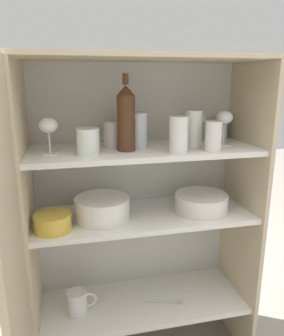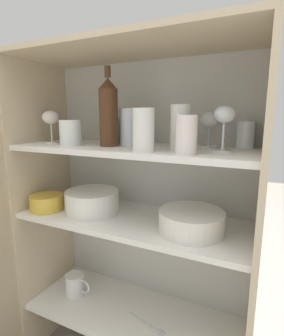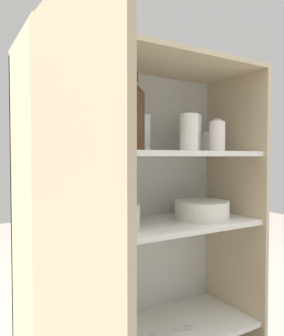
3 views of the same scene
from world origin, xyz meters
name	(u,v)px [view 2 (image 2 of 3)]	position (x,y,z in m)	size (l,w,h in m)	color
cupboard_back_panel	(150,212)	(0.00, 0.34, 0.64)	(0.92, 0.02, 1.28)	silver
cupboard_side_left	(46,209)	(-0.45, 0.17, 0.64)	(0.02, 0.37, 1.28)	#CCB793
cupboard_side_right	(257,252)	(0.45, 0.17, 0.64)	(0.02, 0.37, 1.28)	#CCB793
cupboard_top_panel	(130,48)	(0.00, 0.17, 1.29)	(0.92, 0.37, 0.02)	#CCB793
shelf_board_lower	(133,314)	(0.00, 0.17, 0.25)	(0.88, 0.33, 0.02)	white
shelf_board_middle	(132,220)	(0.00, 0.17, 0.67)	(0.88, 0.33, 0.02)	white
shelf_board_upper	(131,149)	(0.00, 0.17, 0.94)	(0.88, 0.33, 0.02)	white
tumbler_glass_0	(71,133)	(-0.22, 0.09, 1.00)	(0.08, 0.08, 0.09)	white
tumbler_glass_1	(180,128)	(0.19, 0.14, 1.02)	(0.07, 0.07, 0.14)	white
tumbler_glass_2	(112,131)	(-0.11, 0.22, 1.00)	(0.08, 0.08, 0.10)	silver
tumbler_glass_3	(186,135)	(0.24, 0.05, 1.01)	(0.06, 0.06, 0.11)	silver
tumbler_glass_4	(246,135)	(0.38, 0.28, 1.00)	(0.06, 0.06, 0.09)	white
tumbler_glass_5	(130,127)	(-0.02, 0.19, 1.02)	(0.08, 0.08, 0.14)	white
tumbler_glass_6	(143,130)	(0.10, 0.05, 1.02)	(0.07, 0.07, 0.13)	white
wine_glass_0	(51,119)	(-0.35, 0.13, 1.05)	(0.07, 0.07, 0.13)	silver
wine_glass_1	(224,118)	(0.33, 0.15, 1.06)	(0.06, 0.06, 0.14)	white
wine_glass_2	(209,122)	(0.26, 0.25, 1.04)	(0.07, 0.07, 0.12)	white
wine_bottle	(109,112)	(-0.07, 0.13, 1.08)	(0.07, 0.07, 0.28)	#4C2D19
plate_stack_white	(92,201)	(-0.17, 0.15, 0.72)	(0.22, 0.22, 0.09)	white
mixing_bowl_large	(191,220)	(0.24, 0.14, 0.72)	(0.22, 0.22, 0.07)	silver
serving_bowl_small	(47,202)	(-0.36, 0.09, 0.71)	(0.14, 0.14, 0.06)	gold
coffee_mug_primary	(75,285)	(-0.29, 0.15, 0.31)	(0.12, 0.08, 0.10)	white
serving_spoon	(150,326)	(0.10, 0.13, 0.26)	(0.18, 0.06, 0.01)	silver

